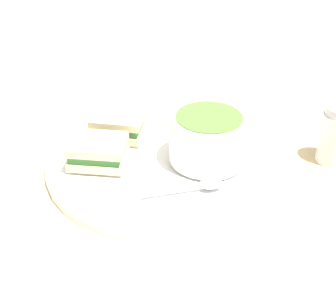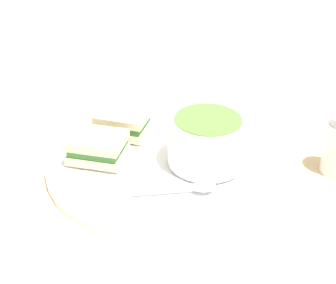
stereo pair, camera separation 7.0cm
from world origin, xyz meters
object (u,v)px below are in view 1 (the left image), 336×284
(sandwich_half_far, at_px, (98,151))
(sandwich_half_near, at_px, (118,125))
(soup_bowl, at_px, (208,138))
(spoon, at_px, (205,185))
(salt_shaker, at_px, (336,135))

(sandwich_half_far, bearing_deg, sandwich_half_near, -80.47)
(soup_bowl, distance_m, sandwich_half_far, 0.16)
(sandwich_half_near, height_order, sandwich_half_far, same)
(soup_bowl, height_order, spoon, soup_bowl)
(sandwich_half_near, bearing_deg, salt_shaker, -163.34)
(soup_bowl, height_order, sandwich_half_far, soup_bowl)
(salt_shaker, bearing_deg, sandwich_half_near, 16.66)
(sandwich_half_near, height_order, salt_shaker, salt_shaker)
(spoon, bearing_deg, soup_bowl, 69.26)
(sandwich_half_far, xyz_separation_m, salt_shaker, (-0.31, -0.18, 0.01))
(spoon, bearing_deg, sandwich_half_far, 144.07)
(soup_bowl, bearing_deg, salt_shaker, -149.06)
(sandwich_half_near, bearing_deg, spoon, 157.93)
(salt_shaker, bearing_deg, sandwich_half_far, 29.97)
(sandwich_half_near, relative_size, salt_shaker, 1.03)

